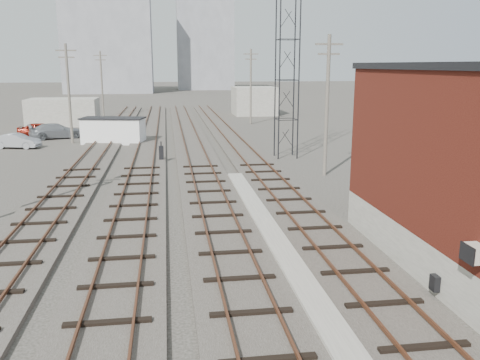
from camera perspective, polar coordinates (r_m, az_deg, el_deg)
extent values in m
plane|color=#282621|center=(64.19, -4.87, 6.38)|extent=(320.00, 320.00, 0.00)
cube|color=#332D28|center=(43.71, 0.08, 3.54)|extent=(3.20, 90.00, 0.20)
cube|color=#4C2816|center=(43.57, -0.86, 3.82)|extent=(0.07, 90.00, 0.12)
cube|color=#4C2816|center=(43.78, 1.01, 3.86)|extent=(0.07, 90.00, 0.12)
cube|color=#332D28|center=(43.32, -5.17, 3.41)|extent=(3.20, 90.00, 0.20)
cube|color=#4C2816|center=(43.25, -6.13, 3.68)|extent=(0.07, 90.00, 0.12)
cube|color=#4C2816|center=(43.33, -4.23, 3.73)|extent=(0.07, 90.00, 0.12)
cube|color=#332D28|center=(43.30, -10.47, 3.24)|extent=(3.20, 90.00, 0.20)
cube|color=#4C2816|center=(43.30, -11.44, 3.51)|extent=(0.07, 90.00, 0.12)
cube|color=#4C2816|center=(43.24, -9.54, 3.57)|extent=(0.07, 90.00, 0.12)
cube|color=#332D28|center=(43.65, -15.73, 3.05)|extent=(3.20, 90.00, 0.20)
cube|color=#4C2816|center=(43.71, -16.68, 3.31)|extent=(0.07, 90.00, 0.12)
cube|color=#4C2816|center=(43.52, -14.81, 3.38)|extent=(0.07, 90.00, 0.12)
cube|color=gray|center=(19.48, 4.90, -8.32)|extent=(0.90, 28.00, 0.26)
cube|color=beige|center=(14.98, 24.86, -7.47)|extent=(0.45, 0.62, 0.45)
cube|color=black|center=(17.24, 21.03, -10.74)|extent=(0.20, 0.35, 0.50)
cylinder|color=black|center=(38.87, 4.49, 13.31)|extent=(0.10, 0.10, 15.00)
cylinder|color=black|center=(39.22, 6.69, 13.26)|extent=(0.10, 0.10, 15.00)
cylinder|color=black|center=(40.34, 4.02, 13.29)|extent=(0.10, 0.10, 15.00)
cylinder|color=black|center=(40.68, 6.14, 13.25)|extent=(0.10, 0.10, 15.00)
cylinder|color=#595147|center=(49.54, -18.65, 9.10)|extent=(0.24, 0.24, 9.00)
cube|color=#595147|center=(49.49, -18.98, 13.60)|extent=(1.80, 0.12, 0.12)
cube|color=#595147|center=(49.48, -18.93, 12.91)|extent=(1.40, 0.12, 0.12)
cylinder|color=#595147|center=(74.26, -15.25, 10.33)|extent=(0.24, 0.24, 9.00)
cube|color=#595147|center=(74.22, -15.43, 13.34)|extent=(1.80, 0.12, 0.12)
cube|color=#595147|center=(74.21, -15.40, 12.88)|extent=(1.40, 0.12, 0.12)
cylinder|color=#595147|center=(33.40, 9.73, 8.10)|extent=(0.24, 0.24, 9.00)
cube|color=#595147|center=(33.32, 9.99, 14.80)|extent=(1.80, 0.12, 0.12)
cube|color=#595147|center=(33.30, 9.95, 13.76)|extent=(1.40, 0.12, 0.12)
cylinder|color=#595147|center=(62.58, 1.22, 10.39)|extent=(0.24, 0.24, 9.00)
cube|color=#595147|center=(62.54, 1.23, 13.96)|extent=(1.80, 0.12, 0.12)
cube|color=#595147|center=(62.53, 1.23, 13.41)|extent=(1.40, 0.12, 0.12)
cube|color=gray|center=(139.64, -14.61, 15.64)|extent=(22.00, 14.00, 30.00)
cube|color=gray|center=(154.24, -3.98, 14.96)|extent=(16.00, 12.00, 26.00)
cube|color=gray|center=(65.10, -19.21, 7.22)|extent=(8.00, 5.00, 3.20)
cube|color=gray|center=(74.95, 1.60, 8.87)|extent=(6.00, 6.00, 4.00)
cube|color=black|center=(38.56, -8.83, 2.99)|extent=(0.35, 0.35, 1.11)
cylinder|color=black|center=(38.44, -8.87, 4.05)|extent=(0.09, 0.09, 0.33)
cube|color=white|center=(48.66, -14.03, 5.36)|extent=(5.88, 3.42, 2.30)
cube|color=black|center=(48.53, -14.10, 6.76)|extent=(6.10, 3.64, 0.11)
imported|color=maroon|center=(54.67, -21.40, 5.24)|extent=(4.68, 2.25, 1.54)
imported|color=#9B9EA3|center=(48.52, -23.75, 4.04)|extent=(4.13, 2.24, 1.29)
imported|color=gray|center=(53.60, -19.92, 5.20)|extent=(5.58, 3.71, 1.50)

